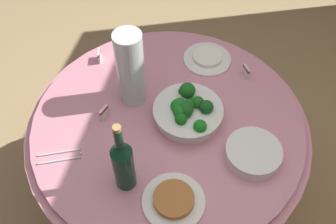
{
  "coord_description": "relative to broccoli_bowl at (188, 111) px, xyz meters",
  "views": [
    {
      "loc": [
        0.89,
        0.2,
        1.95
      ],
      "look_at": [
        0.0,
        0.0,
        0.79
      ],
      "focal_mm": 40.1,
      "sensor_mm": 36.0,
      "label": 1
    }
  ],
  "objects": [
    {
      "name": "plate_stack",
      "position": [
        0.13,
        0.27,
        -0.02
      ],
      "size": [
        0.21,
        0.21,
        0.05
      ],
      "color": "white",
      "rests_on": "buffet_table"
    },
    {
      "name": "wine_bottle",
      "position": [
        0.33,
        -0.16,
        0.08
      ],
      "size": [
        0.07,
        0.07,
        0.34
      ],
      "color": "#113925",
      "rests_on": "buffet_table"
    },
    {
      "name": "buffet_table",
      "position": [
        0.02,
        -0.08,
        -0.41
      ],
      "size": [
        1.16,
        1.16,
        0.74
      ],
      "color": "maroon",
      "rests_on": "ground_plane"
    },
    {
      "name": "label_placard_rear",
      "position": [
        -0.24,
        -0.46,
        -0.02
      ],
      "size": [
        0.05,
        0.02,
        0.05
      ],
      "color": "white",
      "rests_on": "buffet_table"
    },
    {
      "name": "label_placard_front",
      "position": [
        0.07,
        -0.33,
        -0.02
      ],
      "size": [
        0.05,
        0.02,
        0.05
      ],
      "color": "white",
      "rests_on": "buffet_table"
    },
    {
      "name": "food_plate_rice",
      "position": [
        -0.35,
        0.02,
        -0.03
      ],
      "size": [
        0.22,
        0.22,
        0.03
      ],
      "color": "white",
      "rests_on": "buffet_table"
    },
    {
      "name": "ground_plane",
      "position": [
        0.02,
        -0.08,
        -0.79
      ],
      "size": [
        6.0,
        6.0,
        0.0
      ],
      "primitive_type": "plane",
      "color": "tan"
    },
    {
      "name": "label_placard_mid",
      "position": [
        -0.29,
        0.21,
        -0.02
      ],
      "size": [
        0.05,
        0.03,
        0.05
      ],
      "color": "white",
      "rests_on": "buffet_table"
    },
    {
      "name": "food_plate_peanuts",
      "position": [
        0.37,
        0.02,
        -0.03
      ],
      "size": [
        0.22,
        0.22,
        0.04
      ],
      "color": "white",
      "rests_on": "buffet_table"
    },
    {
      "name": "broccoli_bowl",
      "position": [
        0.0,
        0.0,
        0.0
      ],
      "size": [
        0.28,
        0.28,
        0.12
      ],
      "color": "white",
      "rests_on": "buffet_table"
    },
    {
      "name": "decorative_fruit_vase",
      "position": [
        -0.06,
        -0.24,
        0.11
      ],
      "size": [
        0.11,
        0.11,
        0.34
      ],
      "color": "silver",
      "rests_on": "buffet_table"
    },
    {
      "name": "serving_tongs",
      "position": [
        0.28,
        -0.43,
        -0.04
      ],
      "size": [
        0.1,
        0.16,
        0.01
      ],
      "color": "silver",
      "rests_on": "buffet_table"
    }
  ]
}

